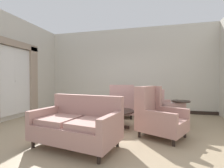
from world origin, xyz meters
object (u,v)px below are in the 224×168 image
Objects in this scene: side_table at (181,111)px; porcelain_vase at (117,104)px; armchair_far_left at (160,110)px; armchair_foreground_right at (158,116)px; coffee_table at (116,113)px; armchair_back_corner at (121,104)px; settee at (77,125)px.

porcelain_vase is at bearing -165.05° from side_table.
armchair_far_left is 0.99× the size of armchair_foreground_right.
armchair_back_corner is (-0.08, 1.16, 0.08)m from coffee_table.
armchair_back_corner is at bearing 62.31° from armchair_foreground_right.
porcelain_vase is 0.32× the size of armchair_far_left.
armchair_back_corner is 1.55× the size of side_table.
coffee_table is 2.64× the size of porcelain_vase.
settee is (-0.45, -1.34, -0.21)m from porcelain_vase.
coffee_table is 0.23m from porcelain_vase.
armchair_back_corner is at bearing 94.15° from coffee_table.
porcelain_vase reaches higher than coffee_table.
armchair_foreground_right reaches higher than settee.
armchair_far_left is 0.52m from side_table.
coffee_table is 1.22m from armchair_far_left.
armchair_back_corner is 0.93× the size of armchair_foreground_right.
settee is 1.46× the size of armchair_foreground_right.
settee is 2.42× the size of side_table.
side_table is (0.59, 0.84, -0.03)m from armchair_foreground_right.
armchair_back_corner is (0.33, 2.51, 0.06)m from settee.
coffee_table is at bearing 86.34° from armchair_far_left.
settee is 2.70m from side_table.
porcelain_vase is (0.04, -0.01, 0.23)m from coffee_table.
settee reaches higher than side_table.
armchair_back_corner reaches higher than settee.
porcelain_vase is 0.31× the size of armchair_foreground_right.
armchair_far_left is at bearing 136.77° from armchair_back_corner.
settee is 2.54m from armchair_back_corner.
coffee_table is 1.68m from side_table.
settee is at bearing -139.18° from side_table.
armchair_far_left reaches higher than porcelain_vase.
armchair_back_corner is at bearing 92.93° from settee.
armchair_far_left is (1.11, 0.50, 0.05)m from coffee_table.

